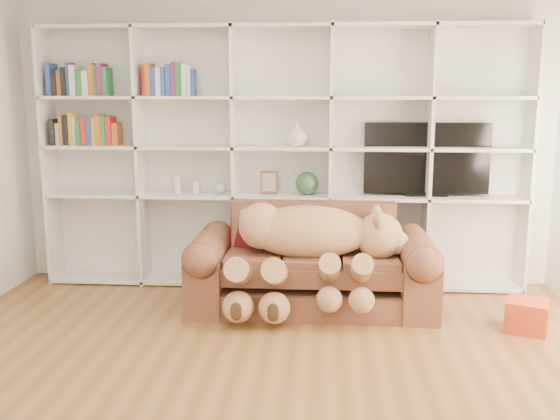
# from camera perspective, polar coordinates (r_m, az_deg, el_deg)

# --- Properties ---
(floor) EXTENTS (5.00, 5.00, 0.00)m
(floor) POSITION_cam_1_polar(r_m,az_deg,el_deg) (3.85, -2.26, -17.14)
(floor) COLOR brown
(floor) RESTS_ON ground
(wall_back) EXTENTS (5.00, 0.02, 2.70)m
(wall_back) POSITION_cam_1_polar(r_m,az_deg,el_deg) (5.91, 0.36, 6.37)
(wall_back) COLOR white
(wall_back) RESTS_ON floor
(wall_front) EXTENTS (5.00, 0.02, 2.70)m
(wall_front) POSITION_cam_1_polar(r_m,az_deg,el_deg) (1.07, -18.52, -14.96)
(wall_front) COLOR white
(wall_front) RESTS_ON floor
(bookshelf) EXTENTS (4.43, 0.35, 2.40)m
(bookshelf) POSITION_cam_1_polar(r_m,az_deg,el_deg) (5.80, -2.11, 5.84)
(bookshelf) COLOR white
(bookshelf) RESTS_ON floor
(sofa) EXTENTS (2.03, 0.88, 0.85)m
(sofa) POSITION_cam_1_polar(r_m,az_deg,el_deg) (5.30, 2.93, -5.46)
(sofa) COLOR brown
(sofa) RESTS_ON floor
(teddy_bear) EXTENTS (1.48, 0.82, 0.86)m
(teddy_bear) POSITION_cam_1_polar(r_m,az_deg,el_deg) (5.07, 2.67, -3.10)
(teddy_bear) COLOR tan
(teddy_bear) RESTS_ON sofa
(throw_pillow) EXTENTS (0.40, 0.32, 0.37)m
(throw_pillow) POSITION_cam_1_polar(r_m,az_deg,el_deg) (5.41, -2.71, -2.01)
(throw_pillow) COLOR #510D0E
(throw_pillow) RESTS_ON sofa
(gift_box) EXTENTS (0.38, 0.37, 0.24)m
(gift_box) POSITION_cam_1_polar(r_m,az_deg,el_deg) (5.18, 21.64, -8.98)
(gift_box) COLOR red
(gift_box) RESTS_ON floor
(tv) EXTENTS (1.13, 0.18, 0.67)m
(tv) POSITION_cam_1_polar(r_m,az_deg,el_deg) (5.84, 13.23, 4.51)
(tv) COLOR black
(tv) RESTS_ON bookshelf
(picture_frame) EXTENTS (0.17, 0.05, 0.21)m
(picture_frame) POSITION_cam_1_polar(r_m,az_deg,el_deg) (5.77, -0.99, 2.56)
(picture_frame) COLOR brown
(picture_frame) RESTS_ON bookshelf
(green_vase) EXTENTS (0.21, 0.21, 0.21)m
(green_vase) POSITION_cam_1_polar(r_m,az_deg,el_deg) (5.75, 2.48, 2.44)
(green_vase) COLOR #2C5734
(green_vase) RESTS_ON bookshelf
(figurine_tall) EXTENTS (0.10, 0.10, 0.17)m
(figurine_tall) POSITION_cam_1_polar(r_m,az_deg,el_deg) (5.91, -9.37, 2.32)
(figurine_tall) COLOR beige
(figurine_tall) RESTS_ON bookshelf
(figurine_short) EXTENTS (0.10, 0.10, 0.13)m
(figurine_short) POSITION_cam_1_polar(r_m,az_deg,el_deg) (5.88, -7.68, 2.12)
(figurine_short) COLOR beige
(figurine_short) RESTS_ON bookshelf
(snow_globe) EXTENTS (0.10, 0.10, 0.10)m
(snow_globe) POSITION_cam_1_polar(r_m,az_deg,el_deg) (5.84, -5.50, 2.01)
(snow_globe) COLOR silver
(snow_globe) RESTS_ON bookshelf
(shelf_vase) EXTENTS (0.26, 0.26, 0.22)m
(shelf_vase) POSITION_cam_1_polar(r_m,az_deg,el_deg) (5.71, 1.53, 6.96)
(shelf_vase) COLOR silver
(shelf_vase) RESTS_ON bookshelf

